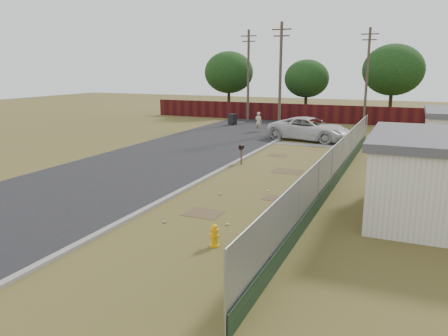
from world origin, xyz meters
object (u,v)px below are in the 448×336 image
at_px(fire_hydrant, 214,236).
at_px(mailbox, 241,149).
at_px(trash_bin, 233,119).
at_px(pedestrian, 259,122).
at_px(pickup_truck, 310,129).

relative_size(fire_hydrant, mailbox, 0.66).
bearing_deg(trash_bin, fire_hydrant, -68.84).
xyz_separation_m(fire_hydrant, pedestrian, (-6.87, 24.22, 0.50)).
bearing_deg(trash_bin, pedestrian, -40.98).
bearing_deg(fire_hydrant, pedestrian, 105.84).
bearing_deg(pickup_truck, pedestrian, 72.48).
bearing_deg(pedestrian, fire_hydrant, 111.83).
xyz_separation_m(fire_hydrant, trash_bin, (-10.64, 27.50, 0.19)).
height_order(pickup_truck, trash_bin, pickup_truck).
bearing_deg(pickup_truck, fire_hydrant, -163.93).
distance_m(fire_hydrant, pedestrian, 25.18).
distance_m(fire_hydrant, mailbox, 11.89).
height_order(fire_hydrant, mailbox, mailbox).
distance_m(mailbox, pickup_truck, 10.23).
height_order(fire_hydrant, pedestrian, pedestrian).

